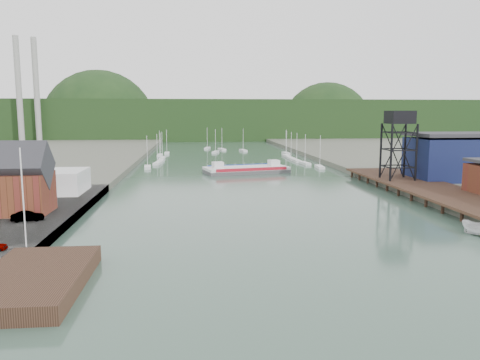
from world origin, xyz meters
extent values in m
plane|color=#324E44|center=(0.00, 0.00, 0.00)|extent=(600.00, 600.00, 0.00)
cube|color=slate|center=(-40.00, 20.00, 0.80)|extent=(16.00, 80.00, 1.60)
cube|color=black|center=(-29.00, 0.00, 0.90)|extent=(10.00, 18.00, 1.80)
cube|color=black|center=(37.00, 45.00, 1.90)|extent=(14.00, 70.00, 0.50)
cylinder|color=black|center=(31.00, 45.00, 0.80)|extent=(0.60, 0.60, 2.20)
cylinder|color=black|center=(43.00, 45.00, 0.80)|extent=(0.60, 0.60, 2.20)
cube|color=#582D19|center=(-42.00, 30.00, 4.85)|extent=(12.00, 8.00, 6.50)
cube|color=#2D2D33|center=(-42.00, 30.00, 9.30)|extent=(12.20, 8.20, 2.40)
cube|color=silver|center=(-44.00, 50.00, 3.85)|extent=(18.00, 12.00, 4.50)
cylinder|color=silver|center=(-33.00, 10.00, 7.60)|extent=(0.16, 0.16, 12.00)
cylinder|color=black|center=(32.00, 55.00, 8.65)|extent=(0.50, 0.50, 13.00)
cylinder|color=black|center=(38.00, 55.00, 8.65)|extent=(0.50, 0.50, 13.00)
cylinder|color=black|center=(32.00, 61.00, 8.65)|extent=(0.50, 0.50, 13.00)
cylinder|color=black|center=(38.00, 61.00, 8.65)|extent=(0.50, 0.50, 13.00)
cube|color=black|center=(35.00, 58.00, 16.65)|extent=(5.50, 5.50, 3.00)
cube|color=#0C1038|center=(50.00, 60.00, 6.60)|extent=(20.00, 14.00, 10.00)
cube|color=#2D2D33|center=(50.00, 60.00, 12.50)|extent=(20.50, 14.50, 0.80)
cube|color=silver|center=(-27.54, 103.89, 0.35)|extent=(2.67, 7.65, 0.90)
cube|color=silver|center=(-25.28, 115.30, 0.35)|extent=(2.81, 7.67, 0.90)
cube|color=silver|center=(-24.71, 124.17, 0.35)|extent=(2.35, 7.59, 0.90)
cube|color=silver|center=(-24.81, 134.09, 0.35)|extent=(2.01, 7.50, 0.90)
cube|color=silver|center=(-26.64, 146.33, 0.35)|extent=(2.00, 7.50, 0.90)
cube|color=silver|center=(-24.32, 156.17, 0.35)|extent=(2.16, 7.54, 0.90)
cube|color=silver|center=(27.56, 99.03, 0.35)|extent=(2.53, 7.62, 0.90)
cube|color=silver|center=(25.46, 110.51, 0.35)|extent=(2.76, 7.67, 0.90)
cube|color=silver|center=(24.46, 119.29, 0.35)|extent=(2.22, 7.56, 0.90)
cube|color=silver|center=(24.27, 128.28, 0.35)|extent=(2.18, 7.54, 0.90)
cube|color=silver|center=(24.67, 139.38, 0.35)|extent=(2.46, 7.61, 0.90)
cube|color=silver|center=(26.78, 150.99, 0.35)|extent=(2.48, 7.61, 0.90)
cube|color=silver|center=(-3.16, 160.00, 0.35)|extent=(3.78, 7.76, 0.90)
cube|color=silver|center=(10.04, 168.00, 0.35)|extent=(3.31, 7.74, 0.90)
cube|color=silver|center=(0.66, 176.00, 0.35)|extent=(3.76, 7.76, 0.90)
cube|color=silver|center=(-6.11, 184.00, 0.35)|extent=(3.40, 7.74, 0.90)
cylinder|color=#989894|center=(-110.00, 230.00, 30.00)|extent=(3.20, 3.20, 60.00)
cylinder|color=#989894|center=(-102.00, 235.00, 30.00)|extent=(3.20, 3.20, 60.00)
cube|color=black|center=(0.00, 300.00, 12.00)|extent=(500.00, 120.00, 28.00)
sphere|color=black|center=(-80.00, 300.00, 8.00)|extent=(80.00, 80.00, 80.00)
sphere|color=black|center=(90.00, 310.00, 6.00)|extent=(70.00, 70.00, 70.00)
cube|color=#49494B|center=(2.78, 89.93, 0.49)|extent=(26.11, 15.20, 0.98)
cube|color=silver|center=(2.78, 89.93, 1.37)|extent=(26.11, 15.20, 0.78)
cube|color=#AE1324|center=(3.92, 85.11, 1.57)|extent=(21.01, 5.13, 0.88)
cube|color=navy|center=(1.63, 94.74, 1.57)|extent=(21.01, 5.13, 0.88)
cube|color=silver|center=(-5.80, 87.89, 2.55)|extent=(3.54, 3.54, 1.96)
cube|color=silver|center=(11.36, 91.97, 2.55)|extent=(3.54, 3.54, 1.96)
imported|color=silver|center=(28.17, 14.80, 1.07)|extent=(4.02, 5.93, 2.14)
imported|color=#999999|center=(-37.55, 24.00, 2.35)|extent=(4.77, 2.51, 1.49)
camera|label=1|loc=(-12.61, -47.09, 17.65)|focal=35.00mm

